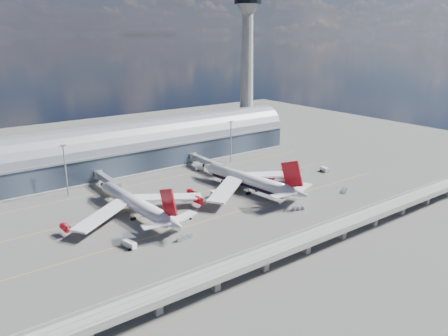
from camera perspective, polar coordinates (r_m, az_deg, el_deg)
ground at (r=200.15m, az=-0.90°, el=-5.08°), size 500.00×500.00×0.00m
taxi_lines at (r=217.29m, az=-4.31°, el=-3.30°), size 200.00×80.12×0.01m
terminal at (r=260.94m, az=-10.97°, el=2.51°), size 200.00×30.00×28.00m
control_tower at (r=304.10m, az=3.02°, el=12.52°), size 19.00×19.00×103.00m
guideway at (r=160.40m, az=10.78°, el=-9.16°), size 220.00×8.50×7.20m
floodlight_mast_left at (r=222.51m, az=-19.99°, el=-0.12°), size 3.00×0.70×25.70m
floodlight_mast_right at (r=266.67m, az=0.91°, el=3.64°), size 3.00×0.70×25.70m
airliner_left at (r=190.76m, az=-11.29°, el=-4.66°), size 64.23×67.50×20.56m
airliner_right at (r=217.32m, az=3.37°, el=-1.66°), size 67.24×70.32×22.32m
jet_bridge_left at (r=228.96m, az=-15.11°, el=-1.42°), size 4.40×28.00×7.25m
jet_bridge_right at (r=253.38m, az=-2.52°, el=0.93°), size 4.40×32.00×7.25m
service_truck_0 at (r=166.70m, az=-12.24°, el=-9.72°), size 3.34×6.57×2.60m
service_truck_1 at (r=211.83m, az=-1.02°, el=-3.34°), size 5.60×3.00×3.17m
service_truck_2 at (r=186.48m, az=-5.17°, el=-6.41°), size 7.29×3.16×2.56m
service_truck_3 at (r=256.50m, az=12.97°, el=-0.19°), size 3.35×5.77×2.62m
service_truck_4 at (r=234.27m, az=3.65°, el=-1.42°), size 3.10×4.95×2.66m
service_truck_5 at (r=253.11m, az=-3.20°, el=-0.01°), size 5.67×4.31×2.58m
cargo_train_0 at (r=170.06m, az=-5.19°, el=-9.01°), size 7.30×2.43×1.60m
cargo_train_1 at (r=199.23m, az=9.78°, el=-5.19°), size 7.00×3.71×1.55m
cargo_train_2 at (r=226.49m, az=15.43°, el=-2.83°), size 6.53×4.62×1.51m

